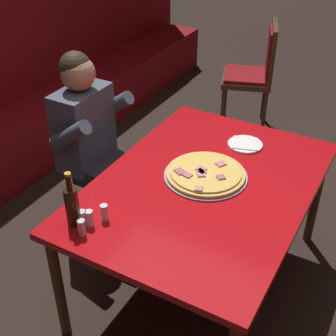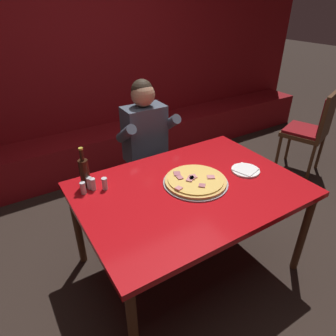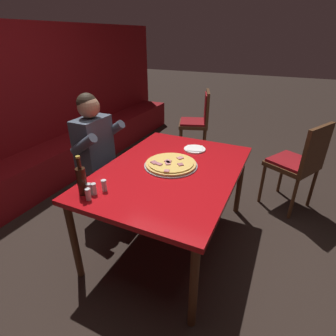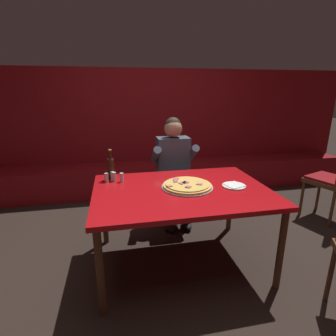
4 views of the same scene
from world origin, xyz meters
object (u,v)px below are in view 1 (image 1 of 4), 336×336
shaker_parmesan (90,219)px  dining_chair_far_right (256,69)px  diner_seated_blue_shirt (96,141)px  pizza (206,174)px  shaker_oregano (83,219)px  shaker_black_pepper (104,213)px  shaker_red_pepper_flakes (82,228)px  plate_white_paper (245,144)px  main_dining_table (204,193)px  beer_bottle (72,205)px

shaker_parmesan → dining_chair_far_right: 2.63m
diner_seated_blue_shirt → pizza: bearing=-94.8°
shaker_oregano → shaker_black_pepper: 0.11m
shaker_red_pepper_flakes → shaker_black_pepper: size_ratio=1.00×
plate_white_paper → shaker_black_pepper: size_ratio=2.44×
pizza → diner_seated_blue_shirt: bearing=85.2°
shaker_parmesan → shaker_black_pepper: 0.08m
main_dining_table → shaker_black_pepper: (-0.51, 0.29, 0.10)m
shaker_black_pepper → diner_seated_blue_shirt: 0.83m
shaker_parmesan → shaker_black_pepper: bearing=-26.8°
shaker_red_pepper_flakes → dining_chair_far_right: (2.69, 0.13, -0.20)m
main_dining_table → beer_bottle: size_ratio=5.22×
shaker_parmesan → shaker_red_pepper_flakes: 0.07m
dining_chair_far_right → shaker_red_pepper_flakes: bearing=-177.2°
main_dining_table → plate_white_paper: plate_white_paper is taller
diner_seated_blue_shirt → shaker_red_pepper_flakes: bearing=-147.0°
plate_white_paper → beer_bottle: size_ratio=0.72×
shaker_black_pepper → diner_seated_blue_shirt: size_ratio=0.07×
diner_seated_blue_shirt → dining_chair_far_right: diner_seated_blue_shirt is taller
pizza → dining_chair_far_right: size_ratio=0.46×
pizza → shaker_red_pepper_flakes: shaker_red_pepper_flakes is taller
main_dining_table → pizza: 0.10m
shaker_oregano → shaker_parmesan: (0.02, -0.03, 0.00)m
main_dining_table → pizza: (0.06, 0.02, 0.08)m
beer_bottle → shaker_black_pepper: bearing=-48.9°
dining_chair_far_right → shaker_parmesan: bearing=-177.3°
main_dining_table → dining_chair_far_right: size_ratio=1.52×
main_dining_table → shaker_parmesan: 0.67m
beer_bottle → diner_seated_blue_shirt: bearing=30.0°
plate_white_paper → dining_chair_far_right: dining_chair_far_right is taller
shaker_parmesan → shaker_oregano: bearing=119.2°
shaker_black_pepper → shaker_parmesan: bearing=153.2°
shaker_oregano → shaker_black_pepper: size_ratio=1.00×
plate_white_paper → shaker_parmesan: 1.11m
plate_white_paper → shaker_red_pepper_flakes: bearing=162.2°
beer_bottle → shaker_red_pepper_flakes: 0.12m
beer_bottle → shaker_red_pepper_flakes: bearing=-119.0°
shaker_red_pepper_flakes → main_dining_table: bearing=-26.0°
shaker_black_pepper → diner_seated_blue_shirt: bearing=39.9°
shaker_oregano → shaker_red_pepper_flakes: (-0.06, -0.04, 0.00)m
shaker_oregano → shaker_red_pepper_flakes: 0.07m
shaker_oregano → dining_chair_far_right: bearing=2.1°
shaker_parmesan → shaker_red_pepper_flakes: (-0.07, -0.01, 0.00)m
main_dining_table → pizza: bearing=22.1°
shaker_parmesan → dining_chair_far_right: (2.62, 0.12, -0.20)m
main_dining_table → beer_bottle: beer_bottle is taller
shaker_oregano → main_dining_table: bearing=-30.9°
shaker_parmesan → diner_seated_blue_shirt: (0.70, 0.49, -0.08)m
shaker_oregano → diner_seated_blue_shirt: size_ratio=0.07×
shaker_black_pepper → pizza: bearing=-25.3°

